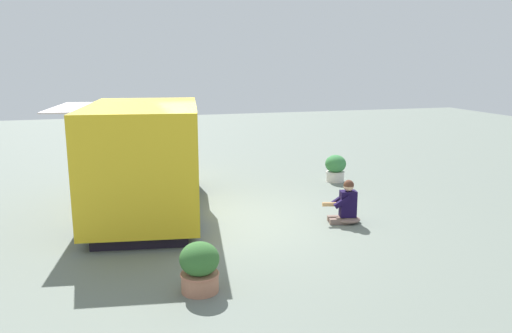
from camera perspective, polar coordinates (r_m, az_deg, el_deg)
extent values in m
plane|color=slate|center=(10.19, -2.87, -6.29)|extent=(40.00, 40.00, 0.00)
cube|color=yellow|center=(10.20, -12.59, 0.87)|extent=(2.58, 3.81, 2.14)
cube|color=yellow|center=(12.73, -11.59, 1.86)|extent=(2.20, 1.79, 1.60)
cube|color=black|center=(13.42, -11.43, 3.59)|extent=(1.66, 0.27, 0.61)
cube|color=black|center=(10.33, -18.46, 1.40)|extent=(0.30, 1.93, 0.75)
cube|color=white|center=(10.27, -20.39, 6.30)|extent=(0.90, 2.19, 0.03)
cube|color=black|center=(11.21, -11.99, -4.27)|extent=(2.35, 5.00, 0.20)
cylinder|color=black|center=(12.63, -7.30, -1.00)|extent=(0.33, 0.77, 0.75)
cylinder|color=black|center=(12.76, -15.72, -1.22)|extent=(0.33, 0.77, 0.75)
cylinder|color=black|center=(9.77, -7.16, -4.90)|extent=(0.33, 0.77, 0.75)
cylinder|color=black|center=(9.94, -18.04, -5.11)|extent=(0.33, 0.77, 0.75)
ellipsoid|color=#7D655C|center=(10.28, 10.34, -5.93)|extent=(0.60, 0.54, 0.13)
cube|color=#7D655C|center=(10.32, 9.12, -5.83)|extent=(0.37, 0.18, 0.11)
cube|color=#7D655C|center=(10.14, 9.38, -6.18)|extent=(0.37, 0.18, 0.11)
cube|color=#160D34|center=(10.18, 10.41, -4.18)|extent=(0.36, 0.28, 0.52)
sphere|color=#DEAE8B|center=(10.09, 10.49, -2.22)|extent=(0.20, 0.20, 0.20)
sphere|color=#553124|center=(10.08, 10.49, -2.08)|extent=(0.21, 0.21, 0.21)
cube|color=#160D34|center=(10.22, 9.53, -3.67)|extent=(0.35, 0.16, 0.28)
cube|color=#160D34|center=(10.04, 9.79, -3.97)|extent=(0.35, 0.16, 0.28)
cylinder|color=tan|center=(10.11, 8.70, -4.27)|extent=(0.42, 0.19, 0.09)
cube|color=#C83735|center=(10.11, 8.71, -4.18)|extent=(0.34, 0.14, 0.02)
cylinder|color=silver|center=(13.62, 8.99, -1.11)|extent=(0.47, 0.47, 0.27)
torus|color=silver|center=(13.59, 9.01, -0.61)|extent=(0.50, 0.50, 0.04)
ellipsoid|color=#3B8245|center=(13.54, 9.04, 0.31)|extent=(0.56, 0.56, 0.47)
sphere|color=purple|center=(13.71, 8.71, 0.89)|extent=(0.05, 0.05, 0.05)
sphere|color=#A646C2|center=(13.60, 8.43, 0.99)|extent=(0.08, 0.08, 0.08)
sphere|color=purple|center=(13.58, 8.22, 0.82)|extent=(0.07, 0.07, 0.07)
cylinder|color=#AC7157|center=(7.29, -6.39, -12.92)|extent=(0.53, 0.53, 0.27)
torus|color=#AD6B52|center=(7.24, -6.41, -12.04)|extent=(0.55, 0.55, 0.04)
ellipsoid|color=#35692F|center=(7.15, -6.45, -10.39)|extent=(0.56, 0.56, 0.48)
sphere|color=purple|center=(7.02, -7.71, -9.51)|extent=(0.07, 0.07, 0.07)
sphere|color=purple|center=(7.18, -5.39, -8.96)|extent=(0.06, 0.06, 0.06)
sphere|color=purple|center=(7.30, -6.03, -9.08)|extent=(0.06, 0.06, 0.06)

